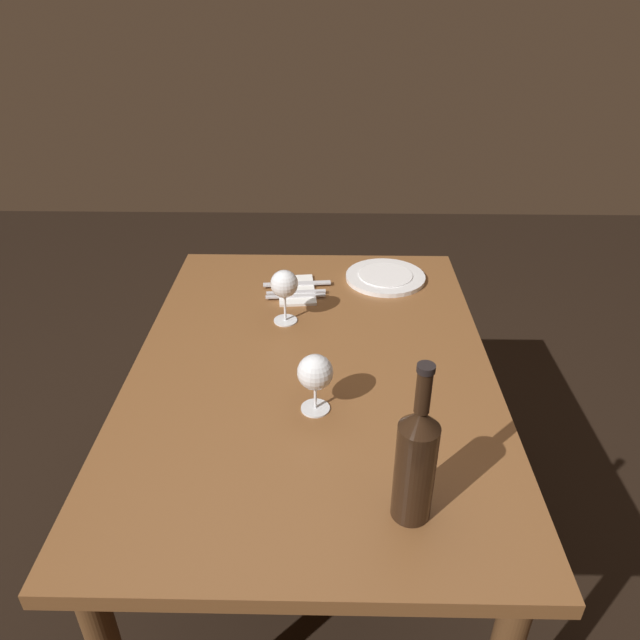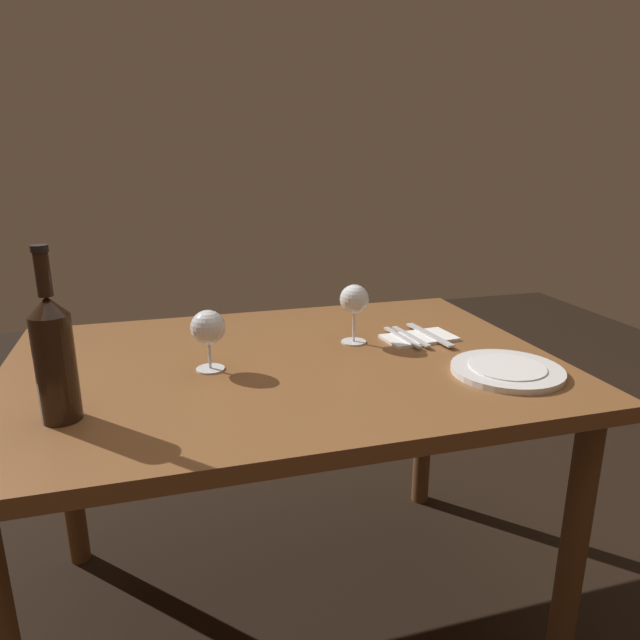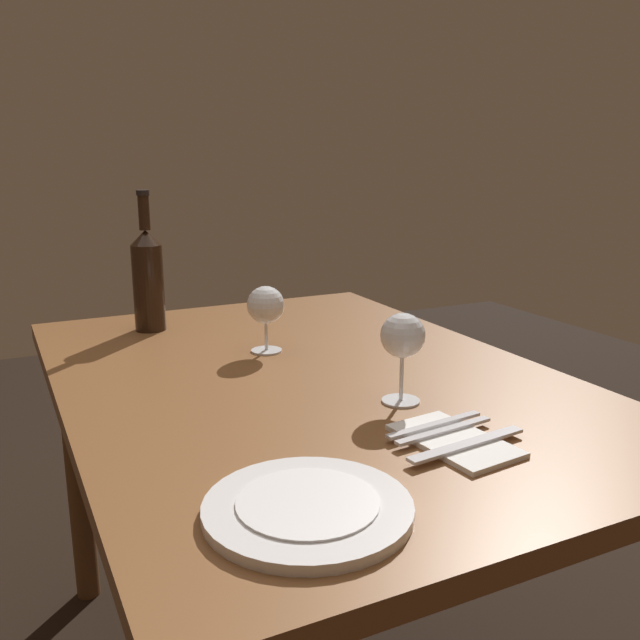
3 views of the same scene
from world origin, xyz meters
TOP-DOWN VIEW (x-y plane):
  - ground_plane at (0.00, 0.00)m, footprint 6.00×6.00m
  - dining_table at (0.00, 0.00)m, footprint 1.30×0.90m
  - wine_glass_left at (0.21, 0.08)m, footprint 0.08×0.08m
  - wine_glass_right at (-0.18, -0.01)m, footprint 0.08×0.08m
  - wine_bottle at (-0.47, -0.19)m, footprint 0.07×0.07m
  - dinner_plate at (0.47, -0.22)m, footprint 0.25×0.25m
  - folded_napkin at (0.39, 0.06)m, footprint 0.20×0.13m
  - fork_inner at (0.36, 0.06)m, footprint 0.03×0.18m
  - fork_outer at (0.34, 0.06)m, footprint 0.03×0.18m
  - table_knife at (0.42, 0.06)m, footprint 0.04×0.21m

SIDE VIEW (x-z plane):
  - ground_plane at x=0.00m, z-range 0.00..0.00m
  - dining_table at x=0.00m, z-range 0.28..1.02m
  - folded_napkin at x=0.39m, z-range 0.74..0.75m
  - dinner_plate at x=0.47m, z-range 0.74..0.76m
  - fork_inner at x=0.36m, z-range 0.75..0.75m
  - fork_outer at x=0.34m, z-range 0.75..0.75m
  - table_knife at x=0.42m, z-range 0.75..0.75m
  - wine_glass_right at x=-0.18m, z-range 0.77..0.91m
  - wine_glass_left at x=0.21m, z-range 0.78..0.93m
  - wine_bottle at x=-0.47m, z-range 0.70..1.03m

